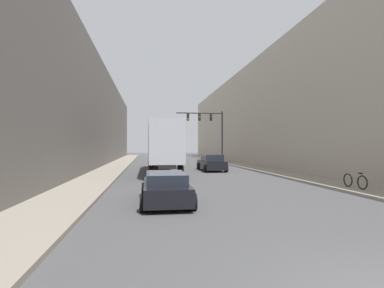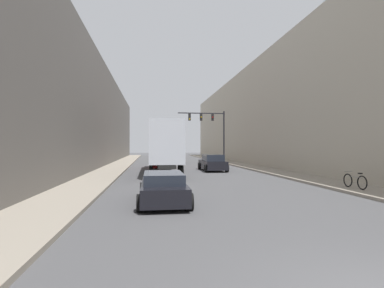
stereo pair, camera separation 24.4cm
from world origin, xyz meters
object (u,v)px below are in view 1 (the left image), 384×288
object	(u,v)px
suv_car	(212,163)
parked_bicycle	(355,181)
semi_truck	(162,146)
traffic_signal_gantry	(210,126)
sedan_car	(166,188)

from	to	relation	value
suv_car	parked_bicycle	size ratio (longest dim) A/B	2.67
semi_truck	parked_bicycle	size ratio (longest dim) A/B	7.77
traffic_signal_gantry	sedan_car	bearing A→B (deg)	-106.13
sedan_car	parked_bicycle	xyz separation A→B (m)	(10.00, 1.72, -0.09)
suv_car	traffic_signal_gantry	distance (m)	11.01
sedan_car	suv_car	distance (m)	16.20
traffic_signal_gantry	parked_bicycle	distance (m)	24.15
semi_truck	traffic_signal_gantry	world-z (taller)	traffic_signal_gantry
sedan_car	parked_bicycle	world-z (taller)	sedan_car
suv_car	semi_truck	bearing A→B (deg)	-164.91
suv_car	traffic_signal_gantry	xyz separation A→B (m)	(2.04, 10.01, 4.13)
traffic_signal_gantry	semi_truck	bearing A→B (deg)	-120.96
semi_truck	parked_bicycle	xyz separation A→B (m)	(9.45, -12.32, -1.85)
suv_car	parked_bicycle	bearing A→B (deg)	-70.88
sedan_car	parked_bicycle	distance (m)	10.15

